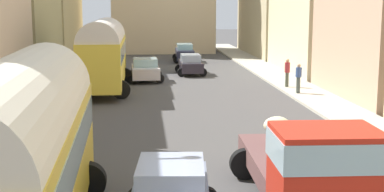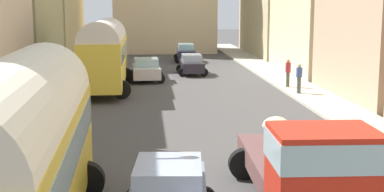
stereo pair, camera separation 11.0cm
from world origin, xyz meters
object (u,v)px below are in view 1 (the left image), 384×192
parked_bus_1 (103,51)px  car_1 (185,53)px  car_3 (145,70)px  pedestrian_1 (298,77)px  pedestrian_2 (287,72)px  cargo_truck_0 (310,164)px  parked_bus_0 (17,148)px  car_0 (190,64)px

parked_bus_1 → car_1: size_ratio=2.19×
car_3 → pedestrian_1: pedestrian_1 is taller
car_3 → pedestrian_1: 10.82m
parked_bus_1 → pedestrian_2: (10.97, -0.37, -1.29)m
parked_bus_1 → pedestrian_1: size_ratio=5.26×
cargo_truck_0 → pedestrian_1: bearing=75.0°
parked_bus_0 → parked_bus_1: bearing=89.5°
parked_bus_0 → pedestrian_2: 23.87m
car_0 → car_1: car_1 is taller
parked_bus_1 → pedestrian_2: size_ratio=5.12×
car_3 → pedestrian_2: (8.53, -4.25, 0.30)m
pedestrian_1 → pedestrian_2: pedestrian_2 is taller
parked_bus_1 → pedestrian_1: bearing=-14.0°
car_0 → pedestrian_2: pedestrian_2 is taller
parked_bus_0 → pedestrian_1: 21.82m
cargo_truck_0 → pedestrian_2: cargo_truck_0 is taller
car_1 → pedestrian_2: pedestrian_2 is taller
pedestrian_1 → pedestrian_2: (-0.02, 2.37, 0.04)m
car_1 → car_3: bearing=-106.3°
cargo_truck_0 → car_0: cargo_truck_0 is taller
parked_bus_1 → car_0: parked_bus_1 is taller
parked_bus_0 → car_3: (2.64, 25.31, -1.46)m
cargo_truck_0 → car_1: bearing=90.7°
pedestrian_1 → parked_bus_0: bearing=-120.9°
parked_bus_1 → parked_bus_0: bearing=-90.5°
parked_bus_0 → car_0: 29.13m
car_1 → pedestrian_2: size_ratio=2.33×
parked_bus_0 → car_1: parked_bus_0 is taller
parked_bus_0 → cargo_truck_0: 6.81m
car_0 → pedestrian_1: bearing=-61.8°
car_0 → car_3: (-3.30, -3.16, 0.02)m
parked_bus_1 → car_3: bearing=57.9°
car_3 → pedestrian_2: 9.53m
pedestrian_1 → pedestrian_2: bearing=90.5°
parked_bus_0 → car_0: size_ratio=2.52×
cargo_truck_0 → car_3: (-3.94, 23.85, -0.49)m
parked_bus_0 → parked_bus_1: size_ratio=1.01×
pedestrian_2 → parked_bus_0: bearing=-117.9°
pedestrian_2 → car_0: bearing=125.2°
car_1 → car_3: size_ratio=1.16×
car_3 → pedestrian_1: bearing=-37.8°
parked_bus_0 → car_1: size_ratio=2.21×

